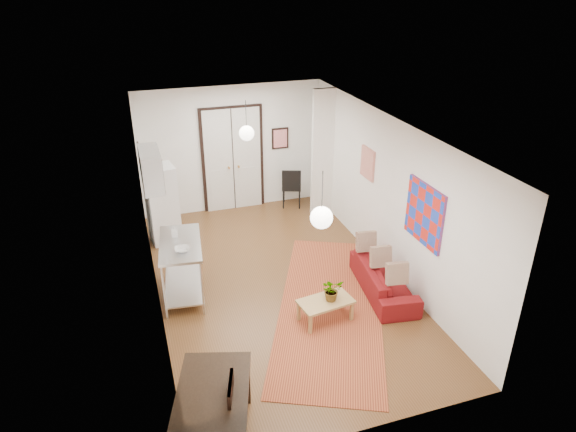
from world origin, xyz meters
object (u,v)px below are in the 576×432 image
object	(u,v)px
dining_chair_near	(211,404)
dining_chair_far	(211,404)
coffee_table	(326,303)
black_side_chair	(290,182)
dining_table	(212,401)
kitchen_counter	(182,260)
fridge	(162,204)
sofa	(384,279)

from	to	relation	value
dining_chair_near	dining_chair_far	xyz separation A→B (m)	(0.00, 0.00, 0.00)
coffee_table	black_side_chair	world-z (taller)	black_side_chair
coffee_table	dining_table	xyz separation A→B (m)	(-2.16, -1.86, 0.38)
black_side_chair	coffee_table	bearing A→B (deg)	98.46
kitchen_counter	dining_chair_far	world-z (taller)	kitchen_counter
coffee_table	black_side_chair	size ratio (longest dim) A/B	0.95
fridge	dining_table	bearing A→B (deg)	-98.00
coffee_table	dining_chair_far	world-z (taller)	dining_chair_far
fridge	dining_chair_far	bearing A→B (deg)	-98.00
sofa	black_side_chair	xyz separation A→B (m)	(-0.36, 4.10, 0.30)
kitchen_counter	dining_table	xyz separation A→B (m)	(-0.09, -3.30, 0.02)
kitchen_counter	dining_table	world-z (taller)	kitchen_counter
sofa	dining_chair_near	world-z (taller)	dining_chair_near
fridge	kitchen_counter	bearing A→B (deg)	-95.54
dining_chair_near	black_side_chair	xyz separation A→B (m)	(3.08, 6.29, -0.01)
dining_chair_far	coffee_table	bearing A→B (deg)	145.83
sofa	dining_chair_far	bearing A→B (deg)	130.56
dining_table	coffee_table	bearing A→B (deg)	40.69
kitchen_counter	dining_chair_near	distance (m)	3.20
coffee_table	dining_chair_far	distance (m)	2.79
kitchen_counter	fridge	world-z (taller)	fridge
sofa	dining_chair_far	size ratio (longest dim) A/B	1.82
sofa	kitchen_counter	size ratio (longest dim) A/B	1.26
kitchen_counter	dining_chair_near	xyz separation A→B (m)	(-0.09, -3.20, -0.12)
coffee_table	fridge	xyz separation A→B (m)	(-2.16, 3.62, 0.49)
dining_chair_near	dining_chair_far	distance (m)	0.00
fridge	black_side_chair	size ratio (longest dim) A/B	1.70
dining_chair_near	kitchen_counter	bearing A→B (deg)	-164.97
coffee_table	kitchen_counter	distance (m)	2.55
coffee_table	black_side_chair	distance (m)	4.64
kitchen_counter	dining_chair_near	world-z (taller)	kitchen_counter
fridge	black_side_chair	xyz separation A→B (m)	(3.08, 0.92, -0.25)
fridge	dining_table	distance (m)	5.48
fridge	black_side_chair	world-z (taller)	fridge
fridge	coffee_table	bearing A→B (deg)	-67.20
fridge	dining_chair_near	xyz separation A→B (m)	(-0.00, -5.37, -0.25)
black_side_chair	fridge	bearing A→B (deg)	36.52
dining_table	dining_chair_near	xyz separation A→B (m)	(0.00, 0.10, -0.14)
kitchen_counter	dining_chair_far	xyz separation A→B (m)	(-0.09, -3.20, -0.12)
sofa	black_side_chair	distance (m)	4.12
dining_table	fridge	bearing A→B (deg)	90.00
sofa	coffee_table	world-z (taller)	sofa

